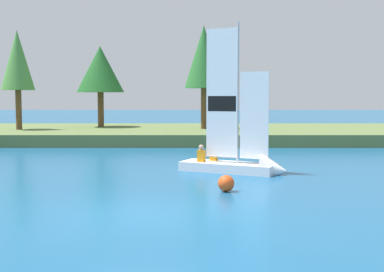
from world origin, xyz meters
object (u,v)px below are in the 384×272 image
Objects in this scene: shoreline_tree_left at (16,61)px; shoreline_tree_midleft at (99,70)px; channel_buoy at (225,183)px; shoreline_tree_centre at (203,57)px; sailboat at (244,161)px.

shoreline_tree_left reaches higher than shoreline_tree_midleft.
channel_buoy is (12.49, -18.35, -4.96)m from shoreline_tree_left.
shoreline_tree_centre reaches higher than channel_buoy.
shoreline_tree_centre is at bearing 3.82° from shoreline_tree_left.
sailboat is (1.22, -15.33, -5.04)m from shoreline_tree_centre.
sailboat reaches higher than channel_buoy.
shoreline_tree_centre is 19.88m from channel_buoy.
shoreline_tree_centre is at bearing -16.30° from shoreline_tree_midleft.
channel_buoy is at bearing -55.76° from shoreline_tree_left.
shoreline_tree_left is 1.08× the size of sailboat.
shoreline_tree_left is 0.94× the size of shoreline_tree_centre.
shoreline_tree_left is at bearing 124.24° from channel_buoy.
shoreline_tree_midleft is 0.95× the size of sailboat.
shoreline_tree_midleft is 19.94m from sailboat.
shoreline_tree_left is 22.74m from channel_buoy.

